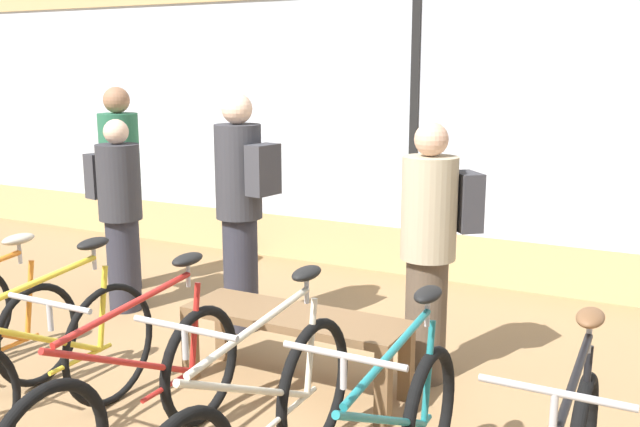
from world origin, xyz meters
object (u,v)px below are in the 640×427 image
object	(u,v)px
customer_near_rack	(431,245)
display_bench	(295,328)
bicycle_center	(137,397)
customer_by_window	(119,209)
customer_mid_floor	(241,205)
bicycle_center_left	(44,369)
customer_near_bench	(121,184)

from	to	relation	value
customer_near_rack	display_bench	bearing A→B (deg)	-143.20
bicycle_center	customer_near_rack	xyz separation A→B (m)	(0.94, 1.63, 0.51)
customer_by_window	customer_mid_floor	bearing A→B (deg)	3.12
customer_near_rack	bicycle_center_left	bearing A→B (deg)	-133.16
customer_near_rack	customer_by_window	distance (m)	2.66
bicycle_center_left	bicycle_center	xyz separation A→B (m)	(0.62, 0.02, -0.03)
bicycle_center_left	customer_near_bench	xyz separation A→B (m)	(-1.47, 2.23, 0.54)
display_bench	customer_mid_floor	world-z (taller)	customer_mid_floor
bicycle_center_left	customer_by_window	bearing A→B (deg)	121.62
bicycle_center	customer_near_bench	distance (m)	3.09
bicycle_center_left	customer_near_bench	size ratio (longest dim) A/B	0.97
customer_mid_floor	bicycle_center	bearing A→B (deg)	-72.18
customer_mid_floor	customer_near_bench	size ratio (longest dim) A/B	0.99
customer_mid_floor	display_bench	bearing A→B (deg)	-39.94
display_bench	customer_near_bench	xyz separation A→B (m)	(-2.34, 1.08, 0.55)
bicycle_center_left	customer_near_rack	distance (m)	2.32
display_bench	customer_near_rack	size ratio (longest dim) A/B	0.86
display_bench	customer_near_rack	world-z (taller)	customer_near_rack
display_bench	customer_near_bench	size ratio (longest dim) A/B	0.78
customer_near_rack	bicycle_center	bearing A→B (deg)	-119.78
customer_near_rack	customer_mid_floor	distance (m)	1.54
customer_by_window	bicycle_center_left	bearing A→B (deg)	-58.38
bicycle_center_left	customer_near_rack	size ratio (longest dim) A/B	1.06
customer_near_rack	customer_near_bench	world-z (taller)	customer_near_bench
bicycle_center	display_bench	distance (m)	1.15
bicycle_center	customer_near_rack	distance (m)	1.95
bicycle_center_left	customer_near_rack	xyz separation A→B (m)	(1.55, 1.65, 0.48)
display_bench	customer_by_window	bearing A→B (deg)	161.90
customer_near_rack	customer_mid_floor	size ratio (longest dim) A/B	0.92
customer_by_window	customer_mid_floor	distance (m)	1.14
display_bench	customer_near_rack	xyz separation A→B (m)	(0.68, 0.51, 0.48)
bicycle_center_left	display_bench	world-z (taller)	bicycle_center_left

